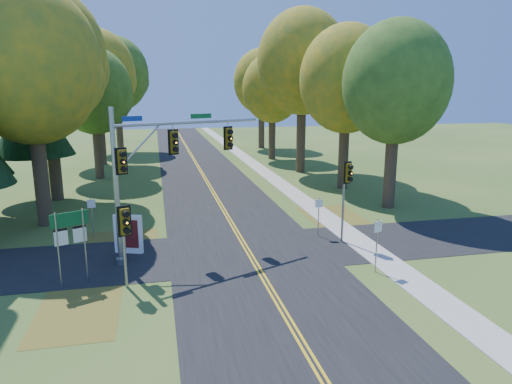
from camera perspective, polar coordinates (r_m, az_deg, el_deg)
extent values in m
plane|color=#30541D|center=(21.84, 0.00, -9.13)|extent=(160.00, 160.00, 0.00)
cube|color=black|center=(21.83, 0.00, -9.11)|extent=(8.00, 160.00, 0.02)
cube|color=black|center=(23.66, -1.06, -7.36)|extent=(60.00, 6.00, 0.02)
cube|color=gold|center=(21.81, -0.26, -9.09)|extent=(0.10, 160.00, 0.01)
cube|color=gold|center=(21.85, 0.26, -9.05)|extent=(0.10, 160.00, 0.01)
cube|color=#9E998E|center=(23.85, 14.83, -7.57)|extent=(1.60, 160.00, 0.06)
cube|color=brown|center=(25.23, -16.72, -6.63)|extent=(4.00, 6.00, 0.00)
cube|color=brown|center=(29.26, 10.55, -3.64)|extent=(3.50, 8.00, 0.00)
cube|color=brown|center=(18.91, -21.31, -13.63)|extent=(3.00, 5.00, 0.00)
cylinder|color=#38281C|center=(30.26, -25.35, 2.44)|extent=(0.86, 0.86, 6.75)
ellipsoid|color=#BE9019|center=(29.92, -26.49, 14.14)|extent=(8.00, 8.00, 9.20)
sphere|color=#BE9019|center=(30.75, -22.85, 12.89)|extent=(4.80, 4.80, 4.80)
cylinder|color=#38281C|center=(33.01, 16.48, 3.30)|extent=(0.83, 0.83, 6.08)
ellipsoid|color=#4F7C26|center=(32.63, 17.10, 12.97)|extent=(7.20, 7.20, 8.28)
sphere|color=#4F7C26|center=(34.27, 18.27, 11.65)|extent=(4.32, 4.32, 4.32)
sphere|color=#4F7C26|center=(31.41, 15.78, 14.40)|extent=(3.96, 3.96, 3.96)
cylinder|color=#38281C|center=(37.02, -24.02, 4.75)|extent=(0.89, 0.89, 7.42)
ellipsoid|color=#BE9019|center=(36.83, -24.99, 15.14)|extent=(8.60, 8.60, 9.89)
sphere|color=#BE9019|center=(37.75, -21.82, 14.01)|extent=(5.16, 5.16, 5.16)
sphere|color=#BE9019|center=(36.40, -27.82, 16.28)|extent=(4.73, 4.73, 4.73)
cylinder|color=#38281C|center=(38.78, 10.89, 5.08)|extent=(0.84, 0.84, 6.30)
ellipsoid|color=#BE9019|center=(38.47, 11.26, 13.69)|extent=(7.60, 7.60, 8.74)
sphere|color=#BE9019|center=(40.12, 12.59, 12.49)|extent=(4.56, 4.56, 4.56)
sphere|color=#BE9019|center=(37.28, 9.85, 14.96)|extent=(4.18, 4.18, 4.18)
cylinder|color=#38281C|center=(44.82, -19.15, 5.17)|extent=(0.81, 0.81, 5.62)
ellipsoid|color=#4F7C26|center=(44.51, -19.64, 11.81)|extent=(6.80, 6.80, 7.82)
sphere|color=#4F7C26|center=(45.39, -17.69, 11.09)|extent=(4.08, 4.08, 4.08)
sphere|color=#4F7C26|center=(43.99, -21.38, 12.56)|extent=(3.74, 3.74, 3.74)
cylinder|color=#38281C|center=(45.86, 5.65, 7.24)|extent=(0.90, 0.90, 7.65)
ellipsoid|color=#BE9019|center=(45.73, 5.84, 15.88)|extent=(8.80, 8.80, 10.12)
sphere|color=#BE9019|center=(47.51, 7.39, 14.66)|extent=(5.28, 5.28, 5.28)
sphere|color=#BE9019|center=(44.50, 4.26, 17.14)|extent=(4.84, 4.84, 4.84)
cylinder|color=#38281C|center=(53.42, -18.82, 7.02)|extent=(0.87, 0.87, 6.98)
ellipsoid|color=#BE9019|center=(53.25, -19.32, 13.84)|extent=(8.20, 8.20, 9.43)
sphere|color=#BE9019|center=(54.30, -17.34, 13.07)|extent=(4.92, 4.92, 4.92)
sphere|color=#BE9019|center=(52.65, -21.09, 14.63)|extent=(4.51, 4.51, 4.51)
cylinder|color=#38281C|center=(54.57, 2.02, 7.20)|extent=(0.82, 0.82, 5.85)
ellipsoid|color=#BE9019|center=(54.32, 2.06, 12.85)|extent=(7.00, 7.00, 8.05)
sphere|color=#BE9019|center=(55.70, 3.21, 12.11)|extent=(4.20, 4.20, 4.20)
sphere|color=#BE9019|center=(53.36, 0.95, 13.61)|extent=(3.85, 3.85, 3.85)
cylinder|color=#38281C|center=(64.13, -16.74, 8.10)|extent=(0.88, 0.88, 7.20)
ellipsoid|color=#4F7C26|center=(64.00, -17.12, 13.93)|extent=(8.40, 8.40, 9.66)
sphere|color=#4F7C26|center=(65.14, -15.47, 13.26)|extent=(5.04, 5.04, 5.04)
sphere|color=#4F7C26|center=(63.32, -18.59, 14.62)|extent=(4.62, 4.62, 4.62)
cylinder|color=#38281C|center=(65.18, 0.68, 8.39)|extent=(0.85, 0.85, 6.53)
ellipsoid|color=#BE9019|center=(65.01, 0.70, 13.66)|extent=(7.80, 7.80, 8.97)
sphere|color=#BE9019|center=(66.51, 1.80, 12.96)|extent=(4.68, 4.68, 4.68)
sphere|color=#BE9019|center=(63.97, -0.37, 14.38)|extent=(4.29, 4.29, 4.29)
cylinder|color=#38281C|center=(37.38, -25.61, 1.55)|extent=(0.50, 0.50, 3.42)
cone|color=black|center=(36.88, -26.27, 8.32)|extent=(5.60, 5.60, 5.45)
cone|color=black|center=(36.88, -26.87, 14.35)|extent=(4.57, 4.57, 5.45)
cone|color=black|center=(37.28, -27.50, 20.31)|extent=(3.55, 3.55, 5.45)
cylinder|color=#94979C|center=(21.82, -17.07, 0.41)|extent=(0.23, 0.23, 7.37)
cylinder|color=#94979C|center=(22.80, -16.49, -8.29)|extent=(0.46, 0.46, 0.32)
cylinder|color=#94979C|center=(23.00, -8.13, 8.60)|extent=(7.29, 3.31, 0.15)
cylinder|color=#94979C|center=(21.93, -14.51, 5.37)|extent=(2.22, 1.04, 2.18)
cylinder|color=#94979C|center=(22.56, -10.37, 7.97)|extent=(0.04, 0.04, 0.38)
cube|color=#72590C|center=(22.63, -10.30, 6.16)|extent=(0.46, 0.43, 1.05)
cube|color=black|center=(22.63, -10.30, 6.16)|extent=(0.51, 0.25, 1.24)
sphere|color=orange|center=(22.41, -10.03, 6.11)|extent=(0.19, 0.19, 0.19)
cylinder|color=black|center=(22.38, -10.06, 6.97)|extent=(0.30, 0.26, 0.25)
cylinder|color=black|center=(22.41, -10.03, 6.11)|extent=(0.30, 0.26, 0.25)
cylinder|color=black|center=(22.45, -9.99, 5.25)|extent=(0.30, 0.26, 0.25)
cylinder|color=#94979C|center=(24.11, -3.54, 8.43)|extent=(0.04, 0.04, 0.38)
cube|color=#72590C|center=(24.17, -3.52, 6.74)|extent=(0.46, 0.43, 1.05)
cube|color=black|center=(24.17, -3.52, 6.74)|extent=(0.51, 0.25, 1.24)
sphere|color=orange|center=(23.97, -3.20, 6.69)|extent=(0.19, 0.19, 0.19)
cylinder|color=black|center=(23.93, -3.21, 7.50)|extent=(0.30, 0.26, 0.25)
cylinder|color=black|center=(23.97, -3.20, 6.69)|extent=(0.30, 0.26, 0.25)
cylinder|color=black|center=(24.00, -3.19, 5.89)|extent=(0.30, 0.26, 0.25)
cube|color=#72590C|center=(21.54, -16.48, 3.71)|extent=(0.46, 0.43, 1.05)
cube|color=black|center=(21.54, -16.48, 3.71)|extent=(0.51, 0.25, 1.24)
sphere|color=orange|center=(21.31, -16.26, 3.64)|extent=(0.19, 0.19, 0.19)
cylinder|color=black|center=(21.27, -16.31, 4.53)|extent=(0.30, 0.26, 0.25)
cylinder|color=black|center=(21.31, -16.26, 3.64)|extent=(0.30, 0.26, 0.25)
cylinder|color=black|center=(21.37, -16.20, 2.74)|extent=(0.30, 0.26, 0.25)
cube|color=navy|center=(21.73, -15.22, 8.84)|extent=(0.88, 0.42, 0.23)
cube|color=#0C5926|center=(23.26, -6.88, 9.41)|extent=(1.08, 0.50, 0.23)
cylinder|color=gray|center=(24.80, 10.85, -1.38)|extent=(0.12, 0.12, 4.38)
cube|color=#72590C|center=(24.29, 11.37, 2.39)|extent=(0.42, 0.40, 1.00)
cube|color=black|center=(24.29, 11.37, 2.39)|extent=(0.50, 0.21, 1.17)
sphere|color=orange|center=(24.13, 11.74, 2.31)|extent=(0.18, 0.18, 0.18)
cylinder|color=black|center=(24.08, 11.78, 3.06)|extent=(0.28, 0.23, 0.24)
cylinder|color=black|center=(24.13, 11.74, 2.31)|extent=(0.28, 0.23, 0.24)
cylinder|color=black|center=(24.19, 11.71, 1.57)|extent=(0.28, 0.23, 0.24)
cylinder|color=#95999D|center=(19.75, -16.15, -6.68)|extent=(0.13, 0.13, 3.48)
cube|color=#72590C|center=(19.18, -16.14, -3.51)|extent=(0.46, 0.44, 1.09)
cube|color=black|center=(19.18, -16.14, -3.51)|extent=(0.54, 0.24, 1.28)
sphere|color=orange|center=(18.95, -15.90, -3.69)|extent=(0.20, 0.20, 0.20)
cylinder|color=black|center=(18.86, -15.96, -2.67)|extent=(0.31, 0.26, 0.26)
cylinder|color=black|center=(18.95, -15.90, -3.69)|extent=(0.31, 0.26, 0.26)
cylinder|color=black|center=(19.05, -15.83, -4.69)|extent=(0.31, 0.26, 0.26)
cylinder|color=gray|center=(20.61, -23.48, -6.75)|extent=(0.07, 0.07, 3.26)
cylinder|color=gray|center=(20.86, -20.59, -6.27)|extent=(0.07, 0.07, 3.26)
cube|color=#0B4F24|center=(20.40, -22.34, -3.17)|extent=(1.40, 0.68, 0.60)
cube|color=silver|center=(20.40, -22.34, -3.17)|extent=(1.18, 0.55, 0.09)
cube|color=silver|center=(20.52, -23.18, -5.36)|extent=(0.51, 0.27, 0.60)
cube|color=black|center=(20.42, -23.27, -4.41)|extent=(0.49, 0.23, 0.11)
cube|color=silver|center=(20.70, -21.15, -5.04)|extent=(0.51, 0.27, 0.60)
cube|color=black|center=(20.60, -21.23, -4.09)|extent=(0.49, 0.23, 0.11)
cube|color=white|center=(23.93, -15.67, -5.10)|extent=(1.43, 0.68, 2.00)
cube|color=maroon|center=(23.82, -15.78, -5.06)|extent=(1.05, 0.40, 1.45)
cube|color=white|center=(24.41, -16.76, -6.89)|extent=(0.11, 0.11, 0.33)
cube|color=white|center=(23.99, -14.32, -7.08)|extent=(0.11, 0.11, 0.33)
cylinder|color=gray|center=(25.88, 7.82, -3.15)|extent=(0.05, 0.05, 2.22)
cube|color=white|center=(25.65, 7.88, -1.42)|extent=(0.43, 0.07, 0.45)
cylinder|color=gray|center=(21.33, 14.84, -6.53)|extent=(0.06, 0.06, 2.51)
cube|color=silver|center=(21.04, 15.03, -4.20)|extent=(0.46, 0.21, 0.51)
cylinder|color=gray|center=(26.97, -19.77, -3.08)|extent=(0.05, 0.05, 2.28)
cube|color=silver|center=(26.75, -19.90, -1.39)|extent=(0.43, 0.10, 0.47)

